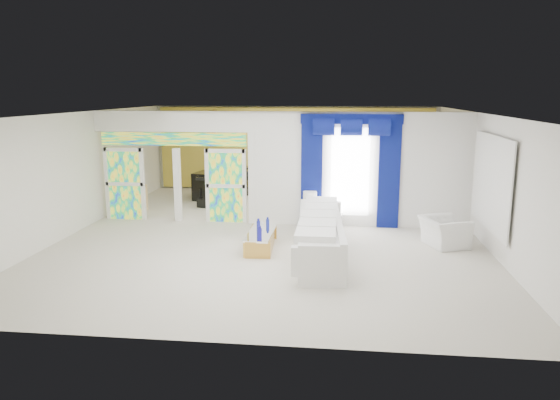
# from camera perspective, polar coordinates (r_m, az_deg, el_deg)

# --- Properties ---
(floor) EXTENTS (12.00, 12.00, 0.00)m
(floor) POSITION_cam_1_polar(r_m,az_deg,el_deg) (13.34, -0.70, -3.56)
(floor) COLOR #B7AF9E
(floor) RESTS_ON ground
(dividing_wall) EXTENTS (5.70, 0.18, 3.00)m
(dividing_wall) POSITION_cam_1_polar(r_m,az_deg,el_deg) (13.93, 8.63, 3.26)
(dividing_wall) COLOR white
(dividing_wall) RESTS_ON ground
(dividing_header) EXTENTS (4.30, 0.18, 0.55)m
(dividing_header) POSITION_cam_1_polar(r_m,az_deg,el_deg) (14.50, -11.59, 8.35)
(dividing_header) COLOR white
(dividing_header) RESTS_ON dividing_wall
(stained_panel_left) EXTENTS (0.95, 0.04, 2.00)m
(stained_panel_left) POSITION_cam_1_polar(r_m,az_deg,el_deg) (15.19, -16.45, 1.69)
(stained_panel_left) COLOR #994C3F
(stained_panel_left) RESTS_ON ground
(stained_panel_right) EXTENTS (0.95, 0.04, 2.00)m
(stained_panel_right) POSITION_cam_1_polar(r_m,az_deg,el_deg) (14.33, -5.88, 1.53)
(stained_panel_right) COLOR #994C3F
(stained_panel_right) RESTS_ON ground
(stained_transom) EXTENTS (4.00, 0.05, 0.35)m
(stained_transom) POSITION_cam_1_polar(r_m,az_deg,el_deg) (14.53, -11.51, 6.48)
(stained_transom) COLOR #994C3F
(stained_transom) RESTS_ON dividing_header
(window_pane) EXTENTS (1.00, 0.02, 2.30)m
(window_pane) POSITION_cam_1_polar(r_m,az_deg,el_deg) (13.83, 7.60, 3.02)
(window_pane) COLOR white
(window_pane) RESTS_ON dividing_wall
(blue_drape_left) EXTENTS (0.55, 0.10, 2.80)m
(blue_drape_left) POSITION_cam_1_polar(r_m,az_deg,el_deg) (13.82, 3.44, 2.88)
(blue_drape_left) COLOR #080341
(blue_drape_left) RESTS_ON ground
(blue_drape_right) EXTENTS (0.55, 0.10, 2.80)m
(blue_drape_right) POSITION_cam_1_polar(r_m,az_deg,el_deg) (13.87, 11.73, 2.69)
(blue_drape_right) COLOR #080341
(blue_drape_right) RESTS_ON ground
(blue_pelmet) EXTENTS (2.60, 0.12, 0.25)m
(blue_pelmet) POSITION_cam_1_polar(r_m,az_deg,el_deg) (13.66, 7.76, 8.69)
(blue_pelmet) COLOR #080341
(blue_pelmet) RESTS_ON dividing_wall
(wall_mirror) EXTENTS (0.04, 2.70, 1.90)m
(wall_mirror) POSITION_cam_1_polar(r_m,az_deg,el_deg) (12.39, 21.97, 1.74)
(wall_mirror) COLOR white
(wall_mirror) RESTS_ON ground
(gold_curtains) EXTENTS (9.70, 0.12, 2.90)m
(gold_curtains) POSITION_cam_1_polar(r_m,az_deg,el_deg) (18.85, 1.53, 5.55)
(gold_curtains) COLOR gold
(gold_curtains) RESTS_ON ground
(white_sofa) EXTENTS (1.15, 4.22, 0.80)m
(white_sofa) POSITION_cam_1_polar(r_m,az_deg,el_deg) (11.57, 4.34, -3.94)
(white_sofa) COLOR white
(white_sofa) RESTS_ON ground
(coffee_table) EXTENTS (0.65, 1.67, 0.36)m
(coffee_table) POSITION_cam_1_polar(r_m,az_deg,el_deg) (12.04, -2.08, -4.36)
(coffee_table) COLOR #B58738
(coffee_table) RESTS_ON ground
(console_table) EXTENTS (1.12, 0.40, 0.37)m
(console_table) POSITION_cam_1_polar(r_m,az_deg,el_deg) (13.89, 4.47, -2.20)
(console_table) COLOR white
(console_table) RESTS_ON ground
(table_lamp) EXTENTS (0.36, 0.36, 0.58)m
(table_lamp) POSITION_cam_1_polar(r_m,az_deg,el_deg) (13.80, 3.26, -0.26)
(table_lamp) COLOR white
(table_lamp) RESTS_ON console_table
(armchair) EXTENTS (1.18, 1.26, 0.66)m
(armchair) POSITION_cam_1_polar(r_m,az_deg,el_deg) (12.73, 17.34, -3.32)
(armchair) COLOR white
(armchair) RESTS_ON ground
(grand_piano) EXTENTS (1.73, 2.05, 0.91)m
(grand_piano) POSITION_cam_1_polar(r_m,az_deg,el_deg) (17.79, -6.26, 1.71)
(grand_piano) COLOR black
(grand_piano) RESTS_ON ground
(piano_bench) EXTENTS (0.88, 0.50, 0.28)m
(piano_bench) POSITION_cam_1_polar(r_m,az_deg,el_deg) (16.32, -7.46, -0.34)
(piano_bench) COLOR black
(piano_bench) RESTS_ON ground
(tv_console) EXTENTS (0.62, 0.58, 0.77)m
(tv_console) POSITION_cam_1_polar(r_m,az_deg,el_deg) (16.28, -15.36, 0.20)
(tv_console) COLOR #A37651
(tv_console) RESTS_ON ground
(chandelier) EXTENTS (0.60, 0.60, 0.60)m
(chandelier) POSITION_cam_1_polar(r_m,az_deg,el_deg) (16.66, -7.20, 8.63)
(chandelier) COLOR gold
(chandelier) RESTS_ON ceiling
(decanters) EXTENTS (0.21, 1.19, 0.28)m
(decanters) POSITION_cam_1_polar(r_m,az_deg,el_deg) (11.92, -2.06, -3.13)
(decanters) COLOR white
(decanters) RESTS_ON coffee_table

